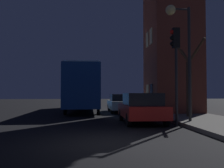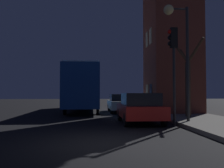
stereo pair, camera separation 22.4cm
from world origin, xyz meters
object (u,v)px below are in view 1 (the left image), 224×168
bare_tree (189,79)px  car_near_lane (142,108)px  traffic_light (175,56)px  car_mid_lane (121,103)px  streetlamp (180,35)px  bus (83,86)px

bare_tree → car_near_lane: (-3.12, -1.68, -1.52)m
traffic_light → car_mid_lane: bearing=99.5°
streetlamp → bare_tree: 3.35m
bus → car_mid_lane: size_ratio=2.63×
car_near_lane → car_mid_lane: size_ratio=0.87×
streetlamp → car_near_lane: size_ratio=1.40×
car_mid_lane → bus: bearing=144.1°
bus → car_near_lane: size_ratio=3.01×
traffic_light → car_near_lane: 3.01m
bus → traffic_light: bearing=-67.7°
bare_tree → bus: bare_tree is taller
bare_tree → car_near_lane: bare_tree is taller
bare_tree → car_mid_lane: 6.57m
bare_tree → car_near_lane: bearing=-151.7°
traffic_light → bare_tree: bare_tree is taller
bare_tree → car_near_lane: size_ratio=1.09×
traffic_light → bus: (-4.35, 10.60, -1.03)m
bus → streetlamp: bearing=-64.2°
car_mid_lane → car_near_lane: bearing=-88.8°
streetlamp → car_mid_lane: streetlamp is taller
streetlamp → bus: 11.24m
streetlamp → bus: streetlamp is taller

